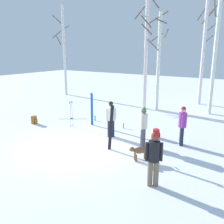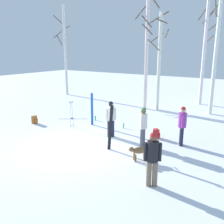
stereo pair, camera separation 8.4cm
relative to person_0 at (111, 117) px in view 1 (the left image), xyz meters
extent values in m
plane|color=white|center=(-0.54, -1.96, -0.98)|extent=(60.00, 60.00, 0.00)
cylinder|color=#1E2338|center=(0.05, 0.07, -0.57)|extent=(0.16, 0.16, 0.82)
cylinder|color=#1E2338|center=(-0.05, -0.07, -0.57)|extent=(0.16, 0.16, 0.82)
cylinder|color=silver|center=(0.00, 0.00, 0.15)|extent=(0.34, 0.34, 0.62)
sphere|color=tan|center=(0.00, 0.00, 0.57)|extent=(0.22, 0.22, 0.22)
sphere|color=black|center=(0.00, 0.00, 0.63)|extent=(0.21, 0.21, 0.21)
cylinder|color=silver|center=(0.12, 0.17, 0.13)|extent=(0.10, 0.10, 0.56)
cylinder|color=silver|center=(-0.12, -0.17, 0.13)|extent=(0.10, 0.10, 0.56)
cylinder|color=#4C4C56|center=(1.77, -0.16, -0.57)|extent=(0.16, 0.16, 0.82)
cylinder|color=#4C4C56|center=(1.80, -0.34, -0.57)|extent=(0.16, 0.16, 0.82)
cylinder|color=silver|center=(1.79, -0.25, 0.15)|extent=(0.34, 0.34, 0.62)
sphere|color=brown|center=(1.79, -0.25, 0.57)|extent=(0.22, 0.22, 0.22)
sphere|color=#4C8C4C|center=(1.79, -0.25, 0.63)|extent=(0.21, 0.21, 0.21)
cylinder|color=silver|center=(1.76, -0.05, 0.13)|extent=(0.10, 0.10, 0.56)
cylinder|color=silver|center=(1.82, -0.46, 0.13)|extent=(0.10, 0.10, 0.56)
cylinder|color=#1E2338|center=(3.08, 0.87, -0.57)|extent=(0.16, 0.16, 0.82)
cylinder|color=#1E2338|center=(3.15, 0.70, -0.57)|extent=(0.16, 0.16, 0.82)
cylinder|color=purple|center=(3.12, 0.79, 0.15)|extent=(0.34, 0.34, 0.62)
sphere|color=beige|center=(3.12, 0.79, 0.57)|extent=(0.22, 0.22, 0.22)
sphere|color=#B22626|center=(3.12, 0.79, 0.63)|extent=(0.21, 0.21, 0.21)
cylinder|color=purple|center=(3.04, 0.98, 0.13)|extent=(0.10, 0.10, 0.56)
cylinder|color=purple|center=(3.19, 0.59, 0.13)|extent=(0.10, 0.10, 0.56)
cylinder|color=#72604C|center=(3.34, -2.96, -0.57)|extent=(0.16, 0.16, 0.82)
cylinder|color=#72604C|center=(3.49, -2.87, -0.57)|extent=(0.16, 0.16, 0.82)
cylinder|color=black|center=(3.42, -2.92, 0.15)|extent=(0.34, 0.34, 0.62)
sphere|color=brown|center=(3.42, -2.92, 0.57)|extent=(0.22, 0.22, 0.22)
sphere|color=#B22626|center=(3.42, -2.92, 0.63)|extent=(0.21, 0.21, 0.21)
cylinder|color=black|center=(3.23, -3.02, 0.13)|extent=(0.10, 0.10, 0.56)
cylinder|color=black|center=(3.60, -2.81, 0.13)|extent=(0.10, 0.10, 0.56)
ellipsoid|color=brown|center=(2.32, -1.54, -0.57)|extent=(0.58, 0.58, 0.26)
sphere|color=brown|center=(2.09, -1.78, -0.51)|extent=(0.18, 0.18, 0.18)
ellipsoid|color=brown|center=(2.04, -1.83, -0.53)|extent=(0.11, 0.11, 0.06)
cylinder|color=brown|center=(2.57, -1.29, -0.49)|extent=(0.16, 0.16, 0.17)
cylinder|color=brown|center=(2.24, -1.74, -0.84)|extent=(0.07, 0.07, 0.28)
cylinder|color=brown|center=(2.13, -1.63, -0.84)|extent=(0.07, 0.07, 0.28)
cylinder|color=brown|center=(2.51, -1.46, -0.84)|extent=(0.07, 0.07, 0.28)
cylinder|color=brown|center=(2.40, -1.35, -0.84)|extent=(0.07, 0.07, 0.28)
cube|color=black|center=(0.80, -1.29, -0.05)|extent=(0.17, 0.14, 1.87)
cube|color=black|center=(0.80, -1.29, 0.93)|extent=(0.06, 0.05, 0.10)
cube|color=black|center=(0.85, -1.25, -0.05)|extent=(0.17, 0.14, 1.87)
cube|color=black|center=(0.85, -1.25, 0.93)|extent=(0.06, 0.05, 0.10)
cube|color=blue|center=(-1.90, 1.05, -0.14)|extent=(0.06, 0.08, 1.68)
cube|color=blue|center=(-1.90, 1.05, 0.74)|extent=(0.04, 0.06, 0.10)
cube|color=blue|center=(-1.93, 1.00, -0.14)|extent=(0.06, 0.08, 1.68)
cube|color=blue|center=(-1.93, 1.00, 0.74)|extent=(0.04, 0.06, 0.10)
cube|color=white|center=(-3.65, 1.37, -0.97)|extent=(1.46, 0.99, 0.02)
cube|color=#333338|center=(-3.69, 1.34, -0.95)|extent=(0.13, 0.12, 0.03)
cube|color=white|center=(-3.60, 1.28, -0.97)|extent=(1.46, 0.99, 0.02)
cube|color=#333338|center=(-3.64, 1.26, -0.95)|extent=(0.13, 0.12, 0.03)
cylinder|color=#B2B2BC|center=(-2.61, 0.23, -0.34)|extent=(0.02, 0.10, 1.29)
cylinder|color=black|center=(-2.61, 0.23, 0.36)|extent=(0.04, 0.04, 0.10)
cylinder|color=black|center=(-2.61, 0.23, -0.91)|extent=(0.07, 0.07, 0.01)
cylinder|color=#B2B2BC|center=(-2.61, 0.07, -0.34)|extent=(0.02, 0.10, 1.29)
cylinder|color=black|center=(-2.61, 0.07, 0.36)|extent=(0.04, 0.04, 0.10)
cylinder|color=black|center=(-2.61, 0.07, -0.91)|extent=(0.07, 0.07, 0.01)
cube|color=#99591E|center=(-4.77, -0.57, -0.76)|extent=(0.25, 0.29, 0.44)
cube|color=#99591E|center=(-4.64, -0.54, -0.83)|extent=(0.10, 0.20, 0.20)
cube|color=black|center=(-4.87, -0.66, -0.76)|extent=(0.03, 0.04, 0.37)
cube|color=black|center=(-4.90, -0.52, -0.76)|extent=(0.03, 0.04, 0.37)
cube|color=red|center=(1.87, 1.00, -0.76)|extent=(0.33, 0.32, 0.44)
cube|color=red|center=(1.96, 1.10, -0.83)|extent=(0.18, 0.18, 0.20)
cube|color=black|center=(1.85, 0.87, -0.76)|extent=(0.04, 0.04, 0.37)
cube|color=black|center=(1.74, 0.97, -0.76)|extent=(0.04, 0.04, 0.37)
cylinder|color=green|center=(-2.29, 1.79, -0.86)|extent=(0.07, 0.07, 0.25)
cylinder|color=black|center=(-2.29, 1.79, -0.72)|extent=(0.04, 0.04, 0.02)
cylinder|color=green|center=(-0.16, 1.44, -0.86)|extent=(0.06, 0.06, 0.23)
cylinder|color=black|center=(-0.16, 1.44, -0.74)|extent=(0.04, 0.04, 0.02)
cylinder|color=silver|center=(-9.68, 7.22, 2.90)|extent=(0.22, 0.22, 7.76)
cylinder|color=brown|center=(-9.81, 7.57, 4.91)|extent=(0.75, 0.35, 0.40)
cylinder|color=brown|center=(-10.35, 7.05, 4.35)|extent=(0.42, 1.39, 0.69)
cylinder|color=brown|center=(-9.81, 6.61, 5.55)|extent=(1.28, 0.34, 0.80)
cylinder|color=brown|center=(-9.88, 6.77, 3.84)|extent=(0.97, 0.48, 0.85)
cylinder|color=silver|center=(-1.20, 6.11, 2.61)|extent=(0.23, 0.23, 7.18)
cylinder|color=brown|center=(-1.10, 5.79, 4.77)|extent=(0.72, 0.30, 0.80)
cylinder|color=brown|center=(-1.75, 6.18, 5.41)|extent=(0.23, 1.17, 0.96)
cylinder|color=brown|center=(-1.05, 5.81, 4.30)|extent=(0.69, 0.39, 0.71)
cylinder|color=silver|center=(-0.35, 6.30, 2.20)|extent=(0.22, 0.22, 6.36)
cylinder|color=brown|center=(-0.58, 5.80, 3.33)|extent=(1.06, 0.55, 0.74)
cylinder|color=brown|center=(-0.18, 5.97, 4.77)|extent=(0.72, 0.43, 0.38)
cylinder|color=brown|center=(-0.01, 6.53, 4.05)|extent=(0.56, 0.76, 0.50)
cylinder|color=brown|center=(-0.73, 6.58, 3.80)|extent=(0.65, 0.82, 0.66)
cylinder|color=brown|center=(-0.72, 6.81, 5.10)|extent=(1.11, 0.83, 0.83)
cylinder|color=silver|center=(1.67, 9.72, 2.71)|extent=(0.24, 0.24, 7.38)
cylinder|color=brown|center=(2.16, 9.74, 5.85)|extent=(0.12, 1.06, 1.12)
cylinder|color=brown|center=(1.64, 10.07, 5.27)|extent=(0.78, 0.14, 0.88)
cylinder|color=brown|center=(1.87, 10.03, 3.78)|extent=(0.71, 0.50, 0.56)
cylinder|color=brown|center=(1.33, 9.95, 5.62)|extent=(0.58, 0.78, 1.13)
cylinder|color=brown|center=(1.93, 10.08, 4.55)|extent=(0.80, 0.62, 0.54)
cylinder|color=silver|center=(2.97, 7.06, 2.97)|extent=(0.23, 0.23, 7.91)
cylinder|color=brown|center=(2.69, 7.30, 5.50)|extent=(0.59, 0.66, 0.89)
camera|label=1|loc=(5.97, -9.11, 3.01)|focal=38.90mm
camera|label=2|loc=(6.04, -9.06, 3.01)|focal=38.90mm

